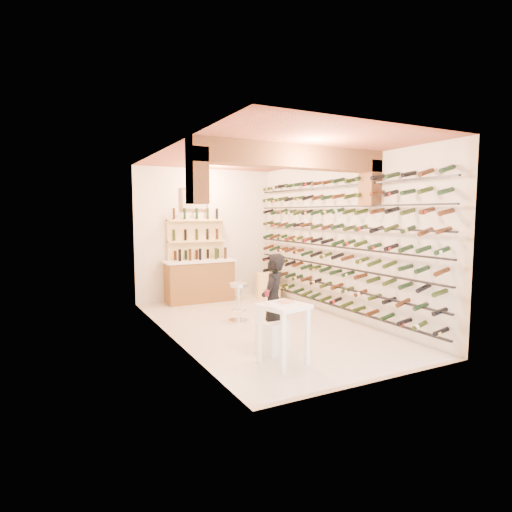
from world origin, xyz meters
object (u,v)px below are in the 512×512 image
(wine_rack, at_px, (330,242))
(crate_lower, at_px, (268,292))
(back_counter, at_px, (200,280))
(person, at_px, (273,301))
(chrome_barstool, at_px, (239,299))
(white_stool, at_px, (272,337))
(tasting_table, at_px, (283,315))

(wine_rack, xyz_separation_m, crate_lower, (-0.21, 2.20, -1.38))
(back_counter, bearing_deg, person, -92.94)
(back_counter, relative_size, crate_lower, 3.08)
(wine_rack, distance_m, chrome_barstool, 2.17)
(white_stool, bearing_deg, wine_rack, 33.41)
(white_stool, distance_m, person, 0.54)
(tasting_table, xyz_separation_m, white_stool, (0.11, 0.49, -0.46))
(person, height_order, crate_lower, person)
(chrome_barstool, bearing_deg, tasting_table, -100.52)
(back_counter, xyz_separation_m, chrome_barstool, (0.04, -2.12, -0.09))
(chrome_barstool, relative_size, crate_lower, 1.37)
(tasting_table, distance_m, white_stool, 0.68)
(wine_rack, bearing_deg, crate_lower, 95.57)
(chrome_barstool, bearing_deg, wine_rack, -16.40)
(back_counter, distance_m, tasting_table, 4.57)
(wine_rack, height_order, white_stool, wine_rack)
(white_stool, xyz_separation_m, crate_lower, (1.92, 3.61, -0.08))
(person, relative_size, chrome_barstool, 1.98)
(chrome_barstool, bearing_deg, person, -97.63)
(wine_rack, relative_size, back_counter, 3.35)
(wine_rack, xyz_separation_m, white_stool, (-2.13, -1.41, -1.31))
(wine_rack, distance_m, back_counter, 3.38)
(back_counter, xyz_separation_m, tasting_table, (-0.41, -4.55, 0.17))
(wine_rack, relative_size, tasting_table, 5.50)
(tasting_table, relative_size, chrome_barstool, 1.37)
(white_stool, height_order, crate_lower, white_stool)
(back_counter, relative_size, chrome_barstool, 2.24)
(back_counter, bearing_deg, tasting_table, -95.19)
(tasting_table, bearing_deg, person, 58.40)
(person, bearing_deg, crate_lower, -160.78)
(back_counter, distance_m, white_stool, 4.08)
(tasting_table, bearing_deg, chrome_barstool, 65.90)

